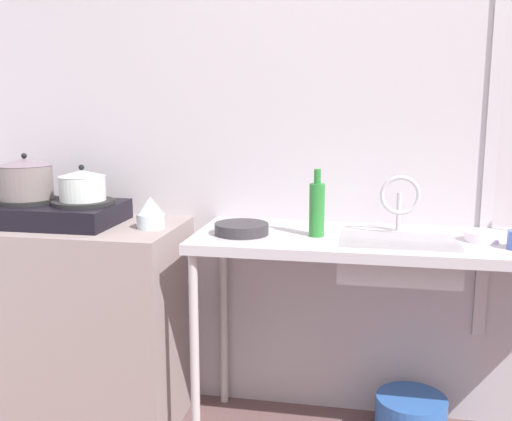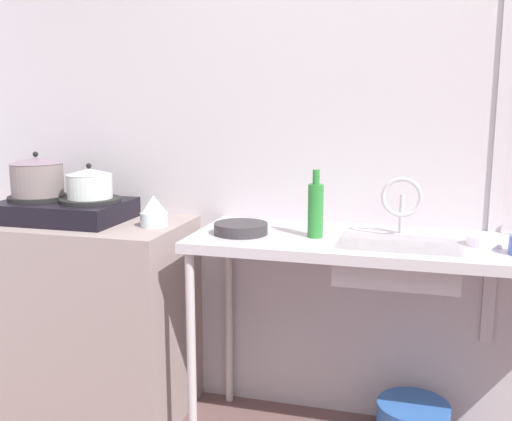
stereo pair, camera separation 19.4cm
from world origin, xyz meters
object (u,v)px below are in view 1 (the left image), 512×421
object	(u,v)px
pot_on_right_burner	(82,185)
sink_basin	(398,258)
small_bowl_on_drainboard	(482,236)
percolator	(151,213)
frying_pan	(242,229)
bucket_on_floor	(411,418)
bottle_by_sink	(317,208)
faucet	(400,197)
stove	(56,212)
pot_on_left_burner	(26,179)

from	to	relation	value
pot_on_right_burner	sink_basin	size ratio (longest dim) A/B	0.44
sink_basin	small_bowl_on_drainboard	distance (m)	0.33
percolator	frying_pan	distance (m)	0.40
bucket_on_floor	bottle_by_sink	bearing A→B (deg)	-165.46
faucet	pot_on_right_burner	bearing A→B (deg)	-176.70
percolator	faucet	distance (m)	1.03
stove	frying_pan	bearing A→B (deg)	-3.57
faucet	small_bowl_on_drainboard	distance (m)	0.34
pot_on_right_burner	bottle_by_sink	bearing A→B (deg)	-1.69
percolator	small_bowl_on_drainboard	size ratio (longest dim) A/B	1.01
pot_on_left_burner	percolator	xyz separation A→B (m)	(0.57, -0.01, -0.13)
stove	frying_pan	size ratio (longest dim) A/B	2.55
stove	pot_on_left_burner	distance (m)	0.20
stove	small_bowl_on_drainboard	bearing A→B (deg)	0.11
pot_on_right_burner	stove	bearing A→B (deg)	-180.00
sink_basin	faucet	bearing A→B (deg)	87.76
sink_basin	frying_pan	bearing A→B (deg)	-179.37
bucket_on_floor	sink_basin	bearing A→B (deg)	-126.39
percolator	frying_pan	xyz separation A→B (m)	(0.40, -0.04, -0.04)
frying_pan	pot_on_left_burner	bearing A→B (deg)	176.92
stove	pot_on_right_burner	distance (m)	0.18
faucet	bucket_on_floor	bearing A→B (deg)	-0.61
stove	percolator	world-z (taller)	percolator
small_bowl_on_drainboard	percolator	bearing A→B (deg)	-179.32
stove	faucet	xyz separation A→B (m)	(1.46, 0.08, 0.10)
pot_on_right_burner	bucket_on_floor	size ratio (longest dim) A/B	0.67
pot_on_left_burner	small_bowl_on_drainboard	size ratio (longest dim) A/B	1.76
pot_on_left_burner	bottle_by_sink	bearing A→B (deg)	-1.34
pot_on_left_burner	pot_on_right_burner	distance (m)	0.27
frying_pan	small_bowl_on_drainboard	bearing A→B (deg)	3.45
pot_on_left_burner	pot_on_right_burner	bearing A→B (deg)	0.00
sink_basin	frying_pan	world-z (taller)	frying_pan
stove	frying_pan	world-z (taller)	stove
pot_on_left_burner	percolator	distance (m)	0.59
sink_basin	bottle_by_sink	bearing A→B (deg)	177.12
pot_on_left_burner	sink_basin	distance (m)	1.61
faucet	small_bowl_on_drainboard	world-z (taller)	faucet
pot_on_left_burner	bottle_by_sink	distance (m)	1.27
pot_on_right_burner	sink_basin	bearing A→B (deg)	-1.97
faucet	frying_pan	size ratio (longest dim) A/B	1.10
percolator	sink_basin	xyz separation A→B (m)	(1.01, -0.03, -0.14)
percolator	faucet	xyz separation A→B (m)	(1.02, 0.09, 0.08)
pot_on_left_burner	sink_basin	xyz separation A→B (m)	(1.59, -0.05, -0.26)
bucket_on_floor	stove	bearing A→B (deg)	-177.19
stove	faucet	size ratio (longest dim) A/B	2.32
pot_on_left_burner	sink_basin	size ratio (longest dim) A/B	0.52
stove	pot_on_left_burner	xyz separation A→B (m)	(-0.13, 0.00, 0.14)
percolator	sink_basin	size ratio (longest dim) A/B	0.30
sink_basin	bottle_by_sink	size ratio (longest dim) A/B	1.69
bucket_on_floor	percolator	bearing A→B (deg)	-175.44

